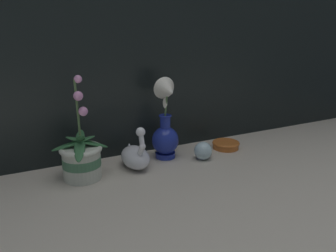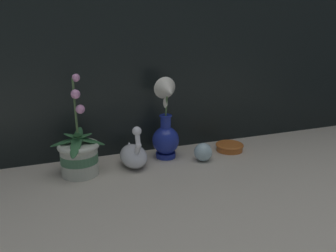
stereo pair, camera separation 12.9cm
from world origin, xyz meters
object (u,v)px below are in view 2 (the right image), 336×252
object	(u,v)px
swan_figurine	(133,154)
glass_sphere	(203,152)
blue_vase	(166,128)
amber_dish	(229,146)
orchid_potted_plant	(79,154)

from	to	relation	value
swan_figurine	glass_sphere	world-z (taller)	swan_figurine
swan_figurine	blue_vase	world-z (taller)	blue_vase
blue_vase	amber_dish	distance (m)	0.31
orchid_potted_plant	glass_sphere	distance (m)	0.48
blue_vase	glass_sphere	size ratio (longest dim) A/B	4.49
blue_vase	amber_dish	bearing A→B (deg)	-3.62
blue_vase	glass_sphere	bearing A→B (deg)	-32.87
orchid_potted_plant	blue_vase	bearing A→B (deg)	6.44
swan_figurine	orchid_potted_plant	bearing A→B (deg)	-178.73
swan_figurine	glass_sphere	xyz separation A→B (m)	(0.27, -0.05, -0.01)
orchid_potted_plant	glass_sphere	world-z (taller)	orchid_potted_plant
swan_figurine	glass_sphere	bearing A→B (deg)	-9.77
swan_figurine	amber_dish	size ratio (longest dim) A/B	1.47
blue_vase	glass_sphere	world-z (taller)	blue_vase
orchid_potted_plant	swan_figurine	bearing A→B (deg)	1.27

